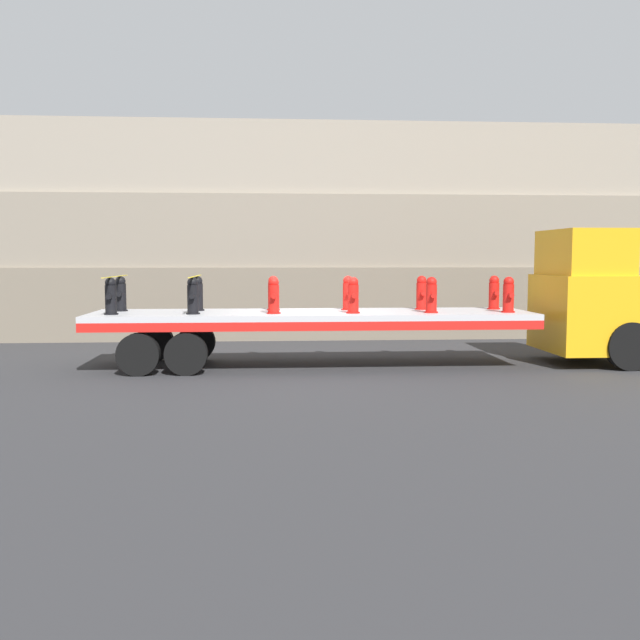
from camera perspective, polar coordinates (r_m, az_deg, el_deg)
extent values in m
plane|color=#2D2D30|center=(16.89, -0.63, -3.70)|extent=(120.00, 120.00, 0.00)
cube|color=#706656|center=(23.40, -1.61, 1.50)|extent=(60.00, 3.00, 2.26)
cube|color=gray|center=(23.52, -1.63, 7.02)|extent=(60.00, 3.00, 2.26)
cube|color=gray|center=(23.86, -1.66, 12.43)|extent=(60.00, 3.00, 2.26)
cube|color=orange|center=(18.43, 20.85, 0.52)|extent=(2.24, 2.47, 1.83)
cube|color=orange|center=(18.29, 20.35, 5.09)|extent=(1.57, 2.27, 1.09)
cube|color=black|center=(18.68, 22.61, 1.65)|extent=(0.90, 2.17, 1.03)
cylinder|color=black|center=(17.62, 23.55, -1.94)|extent=(1.11, 0.28, 1.11)
cylinder|color=black|center=(19.71, 20.40, -1.14)|extent=(1.11, 0.28, 1.11)
cube|color=#B2B2B7|center=(16.75, -0.63, 0.44)|extent=(10.26, 2.42, 0.13)
cube|color=red|center=(15.60, -0.38, -0.51)|extent=(10.26, 0.08, 0.20)
cube|color=red|center=(17.93, -0.86, 0.20)|extent=(10.26, 0.08, 0.20)
cylinder|color=black|center=(15.80, -10.67, -2.69)|extent=(0.93, 0.30, 0.93)
cylinder|color=black|center=(18.00, -9.85, -1.75)|extent=(0.93, 0.30, 0.93)
cylinder|color=black|center=(15.95, -14.33, -2.68)|extent=(0.93, 0.30, 0.93)
cylinder|color=black|center=(18.13, -13.08, -1.75)|extent=(0.93, 0.30, 0.93)
cylinder|color=black|center=(16.56, -16.36, 0.47)|extent=(0.32, 0.32, 0.03)
cylinder|color=black|center=(16.54, -16.39, 1.55)|extent=(0.25, 0.25, 0.66)
sphere|color=black|center=(16.53, -16.42, 2.88)|extent=(0.24, 0.24, 0.24)
cylinder|color=black|center=(16.36, -16.53, 1.79)|extent=(0.11, 0.12, 0.11)
cylinder|color=black|center=(16.72, -16.26, 1.86)|extent=(0.11, 0.12, 0.11)
cylinder|color=black|center=(17.60, -15.62, 0.74)|extent=(0.32, 0.32, 0.03)
cylinder|color=black|center=(17.58, -15.65, 1.76)|extent=(0.25, 0.25, 0.66)
sphere|color=black|center=(17.57, -15.68, 3.01)|extent=(0.24, 0.24, 0.24)
cylinder|color=black|center=(17.40, -15.77, 1.99)|extent=(0.11, 0.12, 0.11)
cylinder|color=black|center=(17.76, -15.53, 2.05)|extent=(0.11, 0.12, 0.11)
cylinder|color=black|center=(16.27, -10.12, 0.52)|extent=(0.32, 0.32, 0.03)
cylinder|color=black|center=(16.25, -10.13, 1.62)|extent=(0.25, 0.25, 0.66)
sphere|color=black|center=(16.24, -10.15, 2.97)|extent=(0.24, 0.24, 0.24)
cylinder|color=black|center=(16.07, -10.21, 1.86)|extent=(0.11, 0.12, 0.11)
cylinder|color=black|center=(16.43, -10.07, 1.93)|extent=(0.11, 0.12, 0.11)
cylinder|color=black|center=(17.33, -9.75, 0.79)|extent=(0.32, 0.32, 0.03)
cylinder|color=black|center=(17.31, -9.76, 1.82)|extent=(0.25, 0.25, 0.66)
sphere|color=black|center=(17.30, -9.78, 3.09)|extent=(0.24, 0.24, 0.24)
cylinder|color=black|center=(17.12, -9.83, 2.05)|extent=(0.11, 0.12, 0.11)
cylinder|color=black|center=(17.49, -9.71, 2.12)|extent=(0.11, 0.12, 0.11)
cylinder|color=red|center=(16.18, -3.73, 0.56)|extent=(0.32, 0.32, 0.03)
cylinder|color=red|center=(16.16, -3.73, 1.67)|extent=(0.25, 0.25, 0.66)
sphere|color=red|center=(16.14, -3.74, 3.02)|extent=(0.24, 0.24, 0.24)
cylinder|color=red|center=(15.97, -3.73, 1.91)|extent=(0.11, 0.12, 0.11)
cylinder|color=red|center=(16.34, -3.74, 1.98)|extent=(0.11, 0.12, 0.11)
cylinder|color=red|center=(17.25, -3.75, 0.83)|extent=(0.32, 0.32, 0.03)
cylinder|color=red|center=(17.23, -3.75, 1.87)|extent=(0.25, 0.25, 0.66)
sphere|color=red|center=(17.21, -3.76, 3.14)|extent=(0.24, 0.24, 0.24)
cylinder|color=red|center=(17.04, -3.75, 2.10)|extent=(0.11, 0.12, 0.11)
cylinder|color=red|center=(17.41, -3.76, 2.16)|extent=(0.11, 0.12, 0.11)
cylinder|color=red|center=(16.29, 2.66, 0.60)|extent=(0.32, 0.32, 0.03)
cylinder|color=red|center=(16.27, 2.66, 1.70)|extent=(0.25, 0.25, 0.66)
sphere|color=red|center=(16.25, 2.67, 3.04)|extent=(0.24, 0.24, 0.24)
cylinder|color=red|center=(16.08, 2.74, 1.94)|extent=(0.11, 0.12, 0.11)
cylinder|color=red|center=(16.45, 2.59, 2.01)|extent=(0.11, 0.12, 0.11)
cylinder|color=red|center=(17.35, 2.25, 0.86)|extent=(0.32, 0.32, 0.03)
cylinder|color=red|center=(17.33, 2.25, 1.90)|extent=(0.25, 0.25, 0.66)
sphere|color=red|center=(17.31, 2.26, 3.16)|extent=(0.24, 0.24, 0.24)
cylinder|color=red|center=(17.14, 2.32, 2.13)|extent=(0.11, 0.12, 0.11)
cylinder|color=red|center=(17.51, 2.19, 2.19)|extent=(0.11, 0.12, 0.11)
cylinder|color=red|center=(16.60, 8.88, 0.62)|extent=(0.32, 0.32, 0.03)
cylinder|color=red|center=(16.58, 8.90, 1.70)|extent=(0.25, 0.25, 0.66)
sphere|color=red|center=(16.56, 8.91, 3.02)|extent=(0.24, 0.24, 0.24)
cylinder|color=red|center=(16.40, 9.04, 1.94)|extent=(0.11, 0.12, 0.11)
cylinder|color=red|center=(16.76, 8.76, 2.01)|extent=(0.11, 0.12, 0.11)
cylinder|color=red|center=(17.64, 8.11, 0.88)|extent=(0.32, 0.32, 0.03)
cylinder|color=red|center=(17.62, 8.12, 1.90)|extent=(0.25, 0.25, 0.66)
sphere|color=red|center=(17.60, 8.14, 3.14)|extent=(0.24, 0.24, 0.24)
cylinder|color=red|center=(17.44, 8.25, 2.13)|extent=(0.11, 0.12, 0.11)
cylinder|color=red|center=(17.80, 8.00, 2.19)|extent=(0.11, 0.12, 0.11)
cylinder|color=red|center=(17.10, 14.81, 0.64)|extent=(0.32, 0.32, 0.03)
cylinder|color=red|center=(17.08, 14.83, 1.69)|extent=(0.25, 0.25, 0.66)
sphere|color=red|center=(17.06, 14.86, 2.97)|extent=(0.24, 0.24, 0.24)
cylinder|color=red|center=(16.90, 15.04, 1.92)|extent=(0.11, 0.12, 0.11)
cylinder|color=red|center=(17.25, 14.64, 1.99)|extent=(0.11, 0.12, 0.11)
cylinder|color=red|center=(18.11, 13.72, 0.90)|extent=(0.32, 0.32, 0.03)
cylinder|color=red|center=(18.09, 13.74, 1.89)|extent=(0.25, 0.25, 0.66)
sphere|color=red|center=(18.07, 13.77, 3.10)|extent=(0.24, 0.24, 0.24)
cylinder|color=red|center=(17.91, 13.93, 2.11)|extent=(0.11, 0.12, 0.11)
cylinder|color=red|center=(18.26, 13.57, 2.16)|extent=(0.11, 0.12, 0.11)
cube|color=yellow|center=(17.04, -16.05, 3.37)|extent=(0.05, 2.62, 0.01)
cube|color=yellow|center=(16.76, -9.97, 3.46)|extent=(0.05, 2.62, 0.01)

